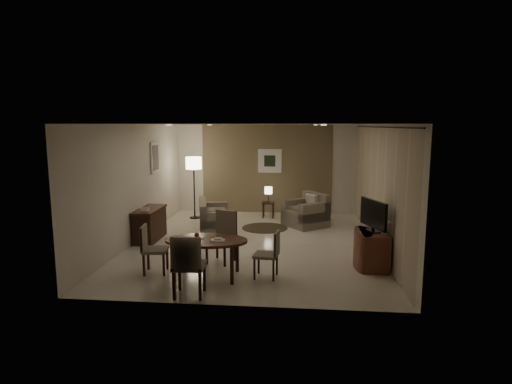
# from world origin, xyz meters

# --- Properties ---
(room_shell) EXTENTS (5.50, 7.00, 2.70)m
(room_shell) POSITION_xyz_m (0.00, 0.40, 1.35)
(room_shell) COLOR beige
(room_shell) RESTS_ON ground
(taupe_accent) EXTENTS (3.96, 0.03, 2.70)m
(taupe_accent) POSITION_xyz_m (0.00, 3.48, 1.35)
(taupe_accent) COLOR brown
(taupe_accent) RESTS_ON wall_back
(curtain_wall) EXTENTS (0.08, 6.70, 2.58)m
(curtain_wall) POSITION_xyz_m (2.68, 0.00, 1.32)
(curtain_wall) COLOR #BEB194
(curtain_wall) RESTS_ON wall_right
(curtain_rod) EXTENTS (0.03, 6.80, 0.03)m
(curtain_rod) POSITION_xyz_m (2.68, 0.00, 2.64)
(curtain_rod) COLOR black
(curtain_rod) RESTS_ON wall_right
(art_back_frame) EXTENTS (0.72, 0.03, 0.72)m
(art_back_frame) POSITION_xyz_m (0.10, 3.46, 1.60)
(art_back_frame) COLOR silver
(art_back_frame) RESTS_ON wall_back
(art_back_canvas) EXTENTS (0.34, 0.01, 0.34)m
(art_back_canvas) POSITION_xyz_m (0.10, 3.44, 1.60)
(art_back_canvas) COLOR black
(art_back_canvas) RESTS_ON wall_back
(art_left_frame) EXTENTS (0.03, 0.60, 0.80)m
(art_left_frame) POSITION_xyz_m (-2.72, 1.20, 1.85)
(art_left_frame) COLOR silver
(art_left_frame) RESTS_ON wall_left
(art_left_canvas) EXTENTS (0.01, 0.46, 0.64)m
(art_left_canvas) POSITION_xyz_m (-2.71, 1.20, 1.85)
(art_left_canvas) COLOR gray
(art_left_canvas) RESTS_ON wall_left
(downlight_nl) EXTENTS (0.10, 0.10, 0.01)m
(downlight_nl) POSITION_xyz_m (-1.40, -1.80, 2.69)
(downlight_nl) COLOR white
(downlight_nl) RESTS_ON ceiling
(downlight_nr) EXTENTS (0.10, 0.10, 0.01)m
(downlight_nr) POSITION_xyz_m (1.40, -1.80, 2.69)
(downlight_nr) COLOR white
(downlight_nr) RESTS_ON ceiling
(downlight_fl) EXTENTS (0.10, 0.10, 0.01)m
(downlight_fl) POSITION_xyz_m (-1.40, 1.80, 2.69)
(downlight_fl) COLOR white
(downlight_fl) RESTS_ON ceiling
(downlight_fr) EXTENTS (0.10, 0.10, 0.01)m
(downlight_fr) POSITION_xyz_m (1.40, 1.80, 2.69)
(downlight_fr) COLOR white
(downlight_fr) RESTS_ON ceiling
(console_desk) EXTENTS (0.48, 1.20, 0.75)m
(console_desk) POSITION_xyz_m (-2.49, 0.00, 0.38)
(console_desk) COLOR #4C2218
(console_desk) RESTS_ON floor
(telephone) EXTENTS (0.20, 0.14, 0.09)m
(telephone) POSITION_xyz_m (-2.49, -0.30, 0.80)
(telephone) COLOR white
(telephone) RESTS_ON console_desk
(tv_cabinet) EXTENTS (0.48, 0.90, 0.70)m
(tv_cabinet) POSITION_xyz_m (2.40, -1.50, 0.35)
(tv_cabinet) COLOR brown
(tv_cabinet) RESTS_ON floor
(flat_tv) EXTENTS (0.36, 0.85, 0.60)m
(flat_tv) POSITION_xyz_m (2.38, -1.50, 1.02)
(flat_tv) COLOR black
(flat_tv) RESTS_ON tv_cabinet
(dining_table) EXTENTS (1.47, 0.92, 0.69)m
(dining_table) POSITION_xyz_m (-0.63, -2.32, 0.34)
(dining_table) COLOR #4C2218
(dining_table) RESTS_ON floor
(chair_near) EXTENTS (0.52, 0.52, 1.01)m
(chair_near) POSITION_xyz_m (-0.72, -3.18, 0.51)
(chair_near) COLOR #786C5C
(chair_near) RESTS_ON floor
(chair_far) EXTENTS (0.62, 0.62, 1.00)m
(chair_far) POSITION_xyz_m (-0.53, -1.48, 0.50)
(chair_far) COLOR #786C5C
(chair_far) RESTS_ON floor
(chair_left) EXTENTS (0.48, 0.48, 0.89)m
(chair_left) POSITION_xyz_m (-1.61, -2.20, 0.44)
(chair_left) COLOR #786C5C
(chair_left) RESTS_ON floor
(chair_right) EXTENTS (0.46, 0.46, 0.84)m
(chair_right) POSITION_xyz_m (0.42, -2.24, 0.42)
(chair_right) COLOR #786C5C
(chair_right) RESTS_ON floor
(plate_a) EXTENTS (0.26, 0.26, 0.02)m
(plate_a) POSITION_xyz_m (-0.81, -2.27, 0.70)
(plate_a) COLOR white
(plate_a) RESTS_ON dining_table
(plate_b) EXTENTS (0.26, 0.26, 0.02)m
(plate_b) POSITION_xyz_m (-0.41, -2.37, 0.70)
(plate_b) COLOR white
(plate_b) RESTS_ON dining_table
(fruit_apple) EXTENTS (0.09, 0.09, 0.09)m
(fruit_apple) POSITION_xyz_m (-0.81, -2.27, 0.75)
(fruit_apple) COLOR red
(fruit_apple) RESTS_ON plate_a
(napkin) EXTENTS (0.12, 0.08, 0.03)m
(napkin) POSITION_xyz_m (-0.41, -2.37, 0.72)
(napkin) COLOR white
(napkin) RESTS_ON plate_b
(round_rug) EXTENTS (1.20, 1.20, 0.01)m
(round_rug) POSITION_xyz_m (0.11, 1.42, 0.01)
(round_rug) COLOR #3B3221
(round_rug) RESTS_ON floor
(sofa) EXTENTS (1.69, 1.12, 0.73)m
(sofa) POSITION_xyz_m (-1.19, 1.27, 0.37)
(sofa) COLOR #786C5C
(sofa) RESTS_ON floor
(armchair) EXTENTS (1.33, 1.34, 0.87)m
(armchair) POSITION_xyz_m (1.17, 1.75, 0.44)
(armchair) COLOR #786C5C
(armchair) RESTS_ON floor
(side_table) EXTENTS (0.36, 0.36, 0.46)m
(side_table) POSITION_xyz_m (0.11, 2.72, 0.23)
(side_table) COLOR black
(side_table) RESTS_ON floor
(table_lamp) EXTENTS (0.22, 0.22, 0.50)m
(table_lamp) POSITION_xyz_m (0.11, 2.72, 0.71)
(table_lamp) COLOR #FFEAC1
(table_lamp) RESTS_ON side_table
(floor_lamp) EXTENTS (0.45, 0.45, 1.78)m
(floor_lamp) POSITION_xyz_m (-2.02, 2.45, 0.89)
(floor_lamp) COLOR #FFE5B7
(floor_lamp) RESTS_ON floor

